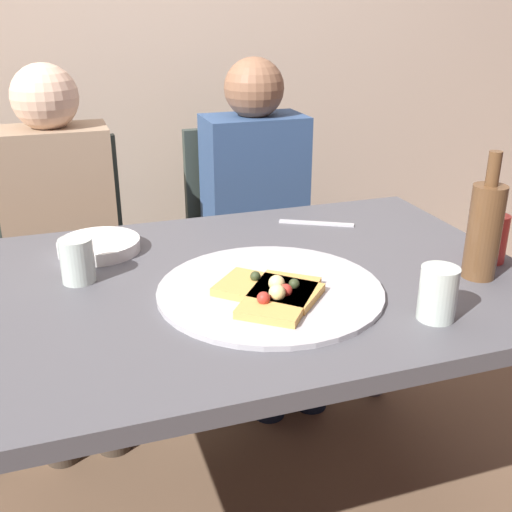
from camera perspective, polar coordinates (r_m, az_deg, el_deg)
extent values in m
cube|color=#BCA893|center=(2.62, -11.52, 21.32)|extent=(6.00, 0.10, 2.60)
cube|color=#4C4C51|center=(1.45, -2.43, -2.95)|extent=(1.45, 0.93, 0.04)
cylinder|color=#4C4C51|center=(2.19, 11.58, -4.86)|extent=(0.06, 0.06, 0.69)
cylinder|color=#ADADB2|center=(1.37, 1.33, -3.21)|extent=(0.51, 0.51, 0.01)
cube|color=tan|center=(1.31, 2.23, -3.85)|extent=(0.24, 0.25, 0.02)
sphere|color=#EAD184|center=(1.28, 1.98, -3.43)|extent=(0.04, 0.04, 0.04)
sphere|color=#2D381E|center=(1.33, 3.57, -2.62)|extent=(0.02, 0.02, 0.02)
sphere|color=#B22D23|center=(1.26, 0.71, -3.96)|extent=(0.03, 0.03, 0.03)
cube|color=tan|center=(1.34, 1.13, -3.16)|extent=(0.25, 0.25, 0.02)
sphere|color=#EAD184|center=(1.33, 1.93, -2.55)|extent=(0.04, 0.04, 0.04)
sphere|color=#2D381E|center=(1.37, -0.06, -1.92)|extent=(0.02, 0.02, 0.02)
sphere|color=#B22D23|center=(1.30, 2.81, -3.22)|extent=(0.03, 0.03, 0.03)
cylinder|color=brown|center=(1.51, 20.50, 2.09)|extent=(0.08, 0.08, 0.22)
cylinder|color=brown|center=(1.47, 21.30, 7.61)|extent=(0.03, 0.03, 0.08)
cylinder|color=#B7C6BC|center=(1.30, 16.61, -3.37)|extent=(0.08, 0.08, 0.11)
cylinder|color=#B7C6BC|center=(1.47, -16.34, -0.39)|extent=(0.08, 0.08, 0.11)
cylinder|color=red|center=(1.63, 21.29, 1.53)|extent=(0.07, 0.07, 0.12)
cylinder|color=white|center=(1.65, -14.43, 0.93)|extent=(0.21, 0.21, 0.03)
cube|color=#B7B7BC|center=(1.81, 5.65, 3.07)|extent=(0.20, 0.12, 0.01)
cube|color=#2D3833|center=(2.23, -17.12, -1.99)|extent=(0.44, 0.44, 0.05)
cube|color=#2D3833|center=(2.34, -17.98, 4.98)|extent=(0.44, 0.04, 0.45)
cylinder|color=#2D3833|center=(2.18, -11.14, -9.06)|extent=(0.04, 0.04, 0.42)
cylinder|color=#2D3833|center=(2.18, -21.22, -10.29)|extent=(0.04, 0.04, 0.42)
cylinder|color=#2D3833|center=(2.51, -12.38, -4.68)|extent=(0.04, 0.04, 0.42)
cylinder|color=#2D3833|center=(2.51, -21.04, -5.74)|extent=(0.04, 0.04, 0.42)
cube|color=#2D3833|center=(2.33, -0.01, 0.17)|extent=(0.44, 0.44, 0.05)
cube|color=#2D3833|center=(2.44, -1.51, 6.77)|extent=(0.44, 0.04, 0.45)
cylinder|color=#2D3833|center=(2.34, 5.94, -6.34)|extent=(0.04, 0.04, 0.42)
cylinder|color=#2D3833|center=(2.22, -3.12, -7.87)|extent=(0.04, 0.04, 0.42)
cylinder|color=#2D3833|center=(2.65, 2.59, -2.60)|extent=(0.04, 0.04, 0.42)
cylinder|color=#2D3833|center=(2.55, -5.43, -3.75)|extent=(0.04, 0.04, 0.42)
cube|color=#937A60|center=(2.16, -17.93, 4.53)|extent=(0.36, 0.22, 0.52)
sphere|color=beige|center=(2.08, -19.12, 13.83)|extent=(0.21, 0.21, 0.21)
cylinder|color=#3B3026|center=(2.07, -14.68, -3.69)|extent=(0.12, 0.40, 0.12)
cylinder|color=#3B3026|center=(2.07, -19.10, -4.23)|extent=(0.12, 0.40, 0.12)
cylinder|color=#3B3026|center=(2.00, -13.54, -11.91)|extent=(0.11, 0.11, 0.45)
cylinder|color=#3B3026|center=(2.00, -18.19, -12.48)|extent=(0.11, 0.11, 0.45)
cube|color=navy|center=(2.26, -0.17, 6.46)|extent=(0.36, 0.22, 0.52)
sphere|color=brown|center=(2.19, -0.18, 15.40)|extent=(0.21, 0.21, 0.21)
cylinder|color=black|center=(2.20, 3.46, -1.27)|extent=(0.12, 0.40, 0.12)
cylinder|color=black|center=(2.15, -0.50, -1.81)|extent=(0.12, 0.40, 0.12)
cylinder|color=black|center=(2.14, 5.33, -8.84)|extent=(0.11, 0.11, 0.45)
cylinder|color=black|center=(2.09, 1.25, -9.60)|extent=(0.11, 0.11, 0.45)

